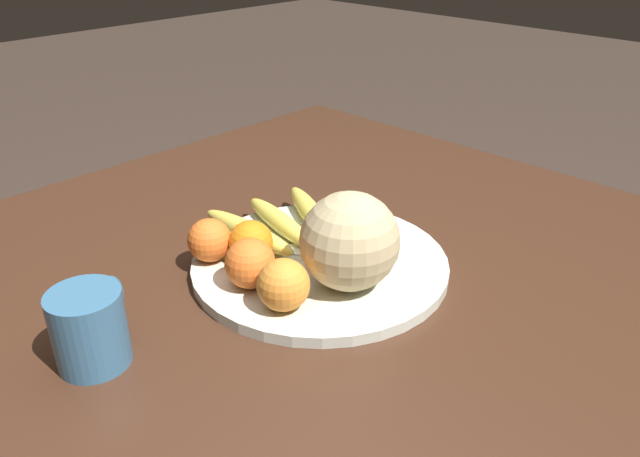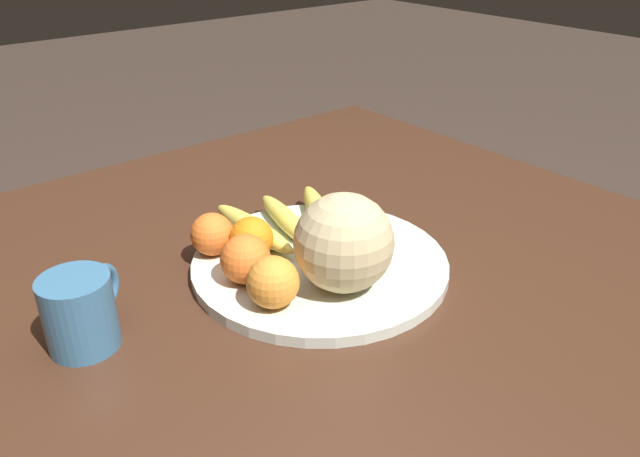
{
  "view_description": "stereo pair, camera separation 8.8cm",
  "coord_description": "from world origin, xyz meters",
  "px_view_note": "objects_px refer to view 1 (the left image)",
  "views": [
    {
      "loc": [
        -0.51,
        0.6,
        1.22
      ],
      "look_at": [
        0.03,
        0.04,
        0.8
      ],
      "focal_mm": 35.0,
      "sensor_mm": 36.0,
      "label": 1
    },
    {
      "loc": [
        -0.57,
        0.54,
        1.22
      ],
      "look_at": [
        0.03,
        0.04,
        0.8
      ],
      "focal_mm": 35.0,
      "sensor_mm": 36.0,
      "label": 2
    }
  ],
  "objects_px": {
    "orange_back_left": "(210,240)",
    "produce_tag": "(282,248)",
    "orange_front_left": "(283,285)",
    "melon": "(350,241)",
    "fruit_bowl": "(320,263)",
    "kitchen_table": "(352,318)",
    "ceramic_mug": "(91,327)",
    "orange_mid_center": "(251,242)",
    "banana_bunch": "(282,222)",
    "orange_front_right": "(250,263)"
  },
  "relations": [
    {
      "from": "orange_front_left",
      "to": "orange_mid_center",
      "type": "distance_m",
      "value": 0.13
    },
    {
      "from": "produce_tag",
      "to": "ceramic_mug",
      "type": "xyz_separation_m",
      "value": [
        -0.02,
        0.31,
        0.03
      ]
    },
    {
      "from": "fruit_bowl",
      "to": "produce_tag",
      "type": "relative_size",
      "value": 4.23
    },
    {
      "from": "banana_bunch",
      "to": "ceramic_mug",
      "type": "bearing_deg",
      "value": 111.97
    },
    {
      "from": "banana_bunch",
      "to": "produce_tag",
      "type": "height_order",
      "value": "banana_bunch"
    },
    {
      "from": "kitchen_table",
      "to": "melon",
      "type": "xyz_separation_m",
      "value": [
        -0.04,
        0.06,
        0.18
      ]
    },
    {
      "from": "fruit_bowl",
      "to": "kitchen_table",
      "type": "bearing_deg",
      "value": -125.65
    },
    {
      "from": "melon",
      "to": "ceramic_mug",
      "type": "relative_size",
      "value": 1.2
    },
    {
      "from": "kitchen_table",
      "to": "orange_front_left",
      "type": "height_order",
      "value": "orange_front_left"
    },
    {
      "from": "ceramic_mug",
      "to": "orange_mid_center",
      "type": "bearing_deg",
      "value": -85.44
    },
    {
      "from": "fruit_bowl",
      "to": "orange_front_left",
      "type": "bearing_deg",
      "value": 113.32
    },
    {
      "from": "kitchen_table",
      "to": "orange_back_left",
      "type": "xyz_separation_m",
      "value": [
        0.14,
        0.15,
        0.14
      ]
    },
    {
      "from": "melon",
      "to": "orange_front_right",
      "type": "height_order",
      "value": "melon"
    },
    {
      "from": "orange_front_right",
      "to": "ceramic_mug",
      "type": "distance_m",
      "value": 0.22
    },
    {
      "from": "melon",
      "to": "kitchen_table",
      "type": "bearing_deg",
      "value": -54.28
    },
    {
      "from": "orange_front_right",
      "to": "melon",
      "type": "bearing_deg",
      "value": -134.81
    },
    {
      "from": "orange_back_left",
      "to": "produce_tag",
      "type": "relative_size",
      "value": 0.72
    },
    {
      "from": "orange_front_left",
      "to": "orange_mid_center",
      "type": "bearing_deg",
      "value": -21.51
    },
    {
      "from": "orange_mid_center",
      "to": "ceramic_mug",
      "type": "xyz_separation_m",
      "value": [
        -0.02,
        0.26,
        -0.0
      ]
    },
    {
      "from": "fruit_bowl",
      "to": "ceramic_mug",
      "type": "relative_size",
      "value": 3.35
    },
    {
      "from": "orange_front_left",
      "to": "orange_back_left",
      "type": "height_order",
      "value": "orange_front_left"
    },
    {
      "from": "fruit_bowl",
      "to": "melon",
      "type": "bearing_deg",
      "value": 164.17
    },
    {
      "from": "orange_front_left",
      "to": "produce_tag",
      "type": "xyz_separation_m",
      "value": [
        0.11,
        -0.1,
        -0.03
      ]
    },
    {
      "from": "fruit_bowl",
      "to": "melon",
      "type": "xyz_separation_m",
      "value": [
        -0.07,
        0.02,
        0.07
      ]
    },
    {
      "from": "melon",
      "to": "produce_tag",
      "type": "relative_size",
      "value": 1.51
    },
    {
      "from": "fruit_bowl",
      "to": "orange_front_left",
      "type": "relative_size",
      "value": 5.45
    },
    {
      "from": "orange_front_left",
      "to": "orange_front_right",
      "type": "bearing_deg",
      "value": -3.88
    },
    {
      "from": "kitchen_table",
      "to": "fruit_bowl",
      "type": "relative_size",
      "value": 3.27
    },
    {
      "from": "orange_back_left",
      "to": "produce_tag",
      "type": "distance_m",
      "value": 0.11
    },
    {
      "from": "banana_bunch",
      "to": "orange_front_left",
      "type": "height_order",
      "value": "orange_front_left"
    },
    {
      "from": "melon",
      "to": "produce_tag",
      "type": "distance_m",
      "value": 0.15
    },
    {
      "from": "melon",
      "to": "orange_mid_center",
      "type": "height_order",
      "value": "melon"
    },
    {
      "from": "ceramic_mug",
      "to": "produce_tag",
      "type": "bearing_deg",
      "value": -87.06
    },
    {
      "from": "orange_front_right",
      "to": "orange_back_left",
      "type": "height_order",
      "value": "orange_front_right"
    },
    {
      "from": "melon",
      "to": "orange_mid_center",
      "type": "bearing_deg",
      "value": 20.4
    },
    {
      "from": "orange_front_left",
      "to": "orange_mid_center",
      "type": "xyz_separation_m",
      "value": [
        0.12,
        -0.05,
        -0.0
      ]
    },
    {
      "from": "banana_bunch",
      "to": "produce_tag",
      "type": "relative_size",
      "value": 2.53
    },
    {
      "from": "orange_back_left",
      "to": "ceramic_mug",
      "type": "bearing_deg",
      "value": 107.2
    },
    {
      "from": "fruit_bowl",
      "to": "orange_mid_center",
      "type": "xyz_separation_m",
      "value": [
        0.07,
        0.07,
        0.04
      ]
    },
    {
      "from": "melon",
      "to": "orange_mid_center",
      "type": "distance_m",
      "value": 0.15
    },
    {
      "from": "produce_tag",
      "to": "orange_back_left",
      "type": "bearing_deg",
      "value": 30.92
    },
    {
      "from": "orange_mid_center",
      "to": "melon",
      "type": "bearing_deg",
      "value": -159.6
    },
    {
      "from": "fruit_bowl",
      "to": "produce_tag",
      "type": "bearing_deg",
      "value": 17.53
    },
    {
      "from": "kitchen_table",
      "to": "produce_tag",
      "type": "height_order",
      "value": "produce_tag"
    },
    {
      "from": "orange_back_left",
      "to": "produce_tag",
      "type": "height_order",
      "value": "orange_back_left"
    },
    {
      "from": "fruit_bowl",
      "to": "orange_front_right",
      "type": "height_order",
      "value": "orange_front_right"
    },
    {
      "from": "banana_bunch",
      "to": "orange_back_left",
      "type": "distance_m",
      "value": 0.13
    },
    {
      "from": "kitchen_table",
      "to": "orange_back_left",
      "type": "height_order",
      "value": "orange_back_left"
    },
    {
      "from": "kitchen_table",
      "to": "banana_bunch",
      "type": "bearing_deg",
      "value": 9.9
    },
    {
      "from": "orange_back_left",
      "to": "orange_front_left",
      "type": "bearing_deg",
      "value": 176.88
    }
  ]
}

